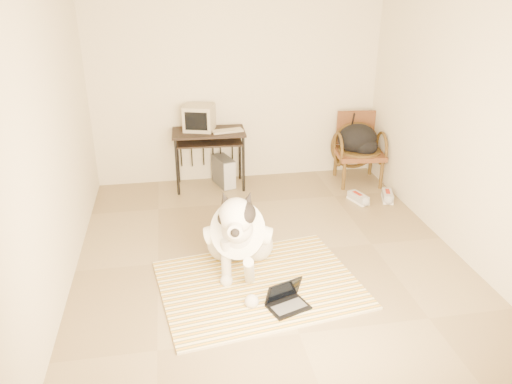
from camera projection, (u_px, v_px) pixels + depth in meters
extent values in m
plane|color=#907B58|center=(268.00, 254.00, 5.37)|extent=(4.50, 4.50, 0.00)
plane|color=beige|center=(237.00, 85.00, 6.85)|extent=(4.50, 0.00, 4.50)
plane|color=beige|center=(349.00, 250.00, 2.79)|extent=(4.50, 0.00, 4.50)
plane|color=beige|center=(53.00, 145.00, 4.50)|extent=(0.00, 4.50, 4.50)
plane|color=beige|center=(460.00, 123.00, 5.14)|extent=(0.00, 4.50, 4.50)
cube|color=gold|center=(280.00, 320.00, 4.33)|extent=(1.88, 0.55, 0.02)
cube|color=#477937|center=(269.00, 301.00, 4.58)|extent=(1.88, 0.55, 0.02)
cube|color=#61336C|center=(259.00, 284.00, 4.82)|extent=(1.88, 0.55, 0.02)
cube|color=yellow|center=(250.00, 269.00, 5.07)|extent=(1.88, 0.55, 0.02)
cube|color=beige|center=(242.00, 255.00, 5.32)|extent=(1.88, 0.55, 0.02)
sphere|color=silver|center=(224.00, 244.00, 5.20)|extent=(0.35, 0.35, 0.35)
sphere|color=silver|center=(256.00, 244.00, 5.20)|extent=(0.35, 0.35, 0.35)
ellipsoid|color=silver|center=(240.00, 243.00, 5.18)|extent=(0.43, 0.39, 0.35)
ellipsoid|color=silver|center=(239.00, 232.00, 4.89)|extent=(0.58, 0.87, 0.76)
cylinder|color=silver|center=(239.00, 231.00, 4.90)|extent=(0.64, 0.77, 0.69)
sphere|color=silver|center=(237.00, 228.00, 4.61)|extent=(0.29, 0.29, 0.29)
sphere|color=silver|center=(236.00, 215.00, 4.44)|extent=(0.32, 0.32, 0.32)
ellipsoid|color=black|center=(242.00, 213.00, 4.43)|extent=(0.25, 0.28, 0.24)
cylinder|color=silver|center=(236.00, 228.00, 4.33)|extent=(0.16, 0.19, 0.13)
sphere|color=black|center=(235.00, 233.00, 4.24)|extent=(0.08, 0.08, 0.08)
cone|color=black|center=(225.00, 199.00, 4.45)|extent=(0.17, 0.18, 0.20)
cone|color=black|center=(248.00, 199.00, 4.45)|extent=(0.16, 0.17, 0.20)
torus|color=silver|center=(237.00, 223.00, 4.57)|extent=(0.31, 0.20, 0.26)
cylinder|color=silver|center=(226.00, 261.00, 4.74)|extent=(0.12, 0.16, 0.48)
cylinder|color=silver|center=(249.00, 272.00, 4.62)|extent=(0.18, 0.44, 0.49)
sphere|color=silver|center=(226.00, 280.00, 4.80)|extent=(0.12, 0.12, 0.12)
sphere|color=silver|center=(252.00, 301.00, 4.49)|extent=(0.13, 0.13, 0.13)
cone|color=black|center=(240.00, 240.00, 5.52)|extent=(0.15, 0.49, 0.12)
cube|color=black|center=(288.00, 307.00, 4.47)|extent=(0.42, 0.35, 0.02)
cube|color=#4C4C4E|center=(289.00, 306.00, 4.45)|extent=(0.33, 0.24, 0.00)
cube|color=black|center=(283.00, 290.00, 4.49)|extent=(0.36, 0.20, 0.23)
cube|color=black|center=(284.00, 291.00, 4.48)|extent=(0.32, 0.17, 0.20)
cube|color=black|center=(209.00, 132.00, 6.73)|extent=(1.00, 0.58, 0.03)
cube|color=black|center=(209.00, 142.00, 6.73)|extent=(0.88, 0.47, 0.02)
cylinder|color=black|center=(177.00, 168.00, 6.63)|extent=(0.04, 0.04, 0.78)
cylinder|color=black|center=(177.00, 156.00, 7.05)|extent=(0.04, 0.04, 0.78)
cylinder|color=black|center=(243.00, 165.00, 6.74)|extent=(0.04, 0.04, 0.78)
cylinder|color=black|center=(240.00, 153.00, 7.15)|extent=(0.04, 0.04, 0.78)
cube|color=tan|center=(199.00, 118.00, 6.70)|extent=(0.47, 0.46, 0.34)
cube|color=black|center=(196.00, 121.00, 6.54)|extent=(0.29, 0.10, 0.24)
cube|color=tan|center=(227.00, 131.00, 6.68)|extent=(0.43, 0.22, 0.03)
cube|color=#4C4C4E|center=(224.00, 171.00, 7.02)|extent=(0.30, 0.46, 0.41)
cube|color=silver|center=(230.00, 176.00, 6.84)|extent=(0.17, 0.06, 0.39)
cube|color=brown|center=(359.00, 154.00, 7.04)|extent=(0.69, 0.67, 0.07)
cylinder|color=#38260F|center=(359.00, 151.00, 7.02)|extent=(0.59, 0.59, 0.04)
cube|color=brown|center=(356.00, 127.00, 7.18)|extent=(0.55, 0.10, 0.48)
cylinder|color=#38260F|center=(344.00, 176.00, 6.87)|extent=(0.05, 0.05, 0.40)
cylinder|color=#38260F|center=(335.00, 163.00, 7.35)|extent=(0.05, 0.05, 0.40)
cylinder|color=#38260F|center=(381.00, 175.00, 6.91)|extent=(0.05, 0.05, 0.40)
cylinder|color=#38260F|center=(370.00, 162.00, 7.39)|extent=(0.05, 0.05, 0.40)
ellipsoid|color=black|center=(357.00, 138.00, 6.95)|extent=(0.55, 0.46, 0.41)
ellipsoid|color=black|center=(366.00, 147.00, 6.89)|extent=(0.34, 0.28, 0.23)
cube|color=white|center=(358.00, 201.00, 6.57)|extent=(0.22, 0.35, 0.03)
cube|color=gray|center=(358.00, 198.00, 6.56)|extent=(0.21, 0.33, 0.10)
cube|color=maroon|center=(358.00, 195.00, 6.54)|extent=(0.10, 0.17, 0.02)
cube|color=white|center=(387.00, 199.00, 6.63)|extent=(0.22, 0.35, 0.03)
cube|color=gray|center=(387.00, 196.00, 6.61)|extent=(0.21, 0.34, 0.10)
cube|color=maroon|center=(388.00, 193.00, 6.60)|extent=(0.10, 0.17, 0.02)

